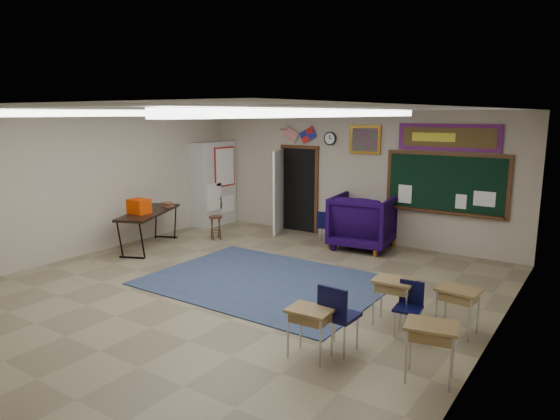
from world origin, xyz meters
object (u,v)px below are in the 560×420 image
Objects in this scene: student_desk_front_right at (457,309)px; folding_table at (149,228)px; student_desk_front_left at (394,299)px; wooden_stool at (216,227)px; wingback_armchair at (363,221)px.

folding_table reaches higher than student_desk_front_right.
student_desk_front_left is 1.04× the size of student_desk_front_right.
student_desk_front_left is at bearing -23.12° from wooden_stool.
wooden_stool is at bearing 153.57° from student_desk_front_left.
wingback_armchair reaches higher than student_desk_front_left.
student_desk_front_right is at bearing 123.90° from wingback_armchair.
wingback_armchair is 1.95× the size of student_desk_front_left.
folding_table is 3.75× the size of wooden_stool.
wingback_armchair is at bearing 21.61° from wooden_stool.
folding_table is (-6.86, 0.69, 0.09)m from student_desk_front_right.
student_desk_front_left is at bearing -161.07° from student_desk_front_right.
student_desk_front_right is 6.89m from folding_table.
wingback_armchair is 0.63× the size of folding_table.
student_desk_front_right is at bearing 9.81° from student_desk_front_left.
student_desk_front_left reaches higher than wooden_stool.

